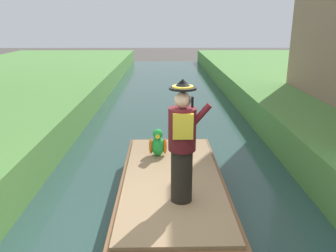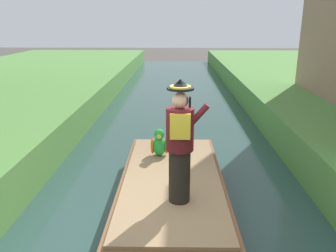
{
  "view_description": "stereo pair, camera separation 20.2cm",
  "coord_description": "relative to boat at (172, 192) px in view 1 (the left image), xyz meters",
  "views": [
    {
      "loc": [
        -0.14,
        -4.4,
        3.32
      ],
      "look_at": [
        -0.07,
        1.09,
        1.61
      ],
      "focal_mm": 36.28,
      "sensor_mm": 36.0,
      "label": 1
    },
    {
      "loc": [
        0.07,
        -4.4,
        3.32
      ],
      "look_at": [
        -0.07,
        1.09,
        1.61
      ],
      "focal_mm": 36.28,
      "sensor_mm": 36.0,
      "label": 2
    }
  ],
  "objects": [
    {
      "name": "canal_water",
      "position": [
        0.0,
        -1.0,
        -0.35
      ],
      "size": [
        5.26,
        48.0,
        0.1
      ],
      "primitive_type": "cube",
      "color": "#2D4C47",
      "rests_on": "ground"
    },
    {
      "name": "ground_plane",
      "position": [
        0.0,
        -1.0,
        -0.4
      ],
      "size": [
        80.0,
        80.0,
        0.0
      ],
      "primitive_type": "plane",
      "color": "#4C4742"
    },
    {
      "name": "person_pirate",
      "position": [
        0.12,
        -0.81,
        1.23
      ],
      "size": [
        0.61,
        0.42,
        1.85
      ],
      "rotation": [
        0.0,
        0.0,
        -0.27
      ],
      "color": "black",
      "rests_on": "boat"
    },
    {
      "name": "boat",
      "position": [
        0.0,
        0.0,
        0.0
      ],
      "size": [
        1.84,
        4.22,
        0.61
      ],
      "color": "brown",
      "rests_on": "canal_water"
    },
    {
      "name": "parrot_plush",
      "position": [
        -0.27,
        0.97,
        0.55
      ],
      "size": [
        0.36,
        0.35,
        0.57
      ],
      "color": "green",
      "rests_on": "boat"
    }
  ]
}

